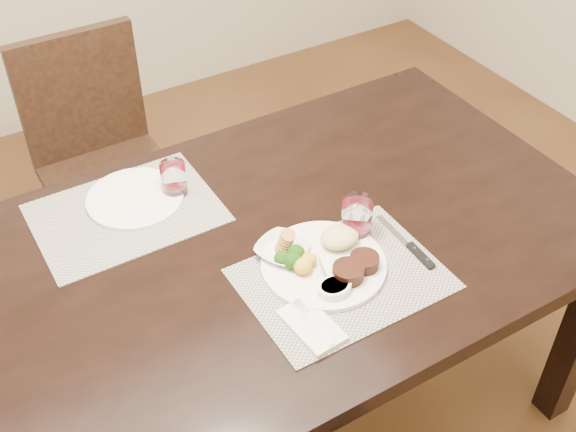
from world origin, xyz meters
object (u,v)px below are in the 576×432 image
chair_far (100,151)px  steak_knife (414,250)px  cracker_bowl (282,250)px  far_plate (135,198)px  dinner_plate (330,260)px  wine_glass_near (357,219)px

chair_far → steak_knife: (0.43, -1.15, 0.26)m
cracker_bowl → far_plate: bearing=120.9°
dinner_plate → cracker_bowl: size_ratio=1.88×
far_plate → wine_glass_near: bearing=-43.9°
far_plate → cracker_bowl: bearing=-59.1°
dinner_plate → cracker_bowl: bearing=133.3°
dinner_plate → far_plate: bearing=124.9°
steak_knife → dinner_plate: bearing=164.3°
steak_knife → far_plate: 0.73m
chair_far → dinner_plate: (0.23, -1.08, 0.27)m
cracker_bowl → steak_knife: bearing=-28.7°
cracker_bowl → wine_glass_near: wine_glass_near is taller
chair_far → cracker_bowl: 1.04m
cracker_bowl → wine_glass_near: bearing=-8.2°
chair_far → dinner_plate: bearing=-78.2°
steak_knife → far_plate: (-0.51, 0.53, 0.00)m
dinner_plate → cracker_bowl: 0.12m
chair_far → dinner_plate: size_ratio=3.02×
dinner_plate → steak_knife: size_ratio=1.35×
far_plate → chair_far: bearing=82.7°
dinner_plate → far_plate: dinner_plate is taller
dinner_plate → steak_knife: 0.21m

